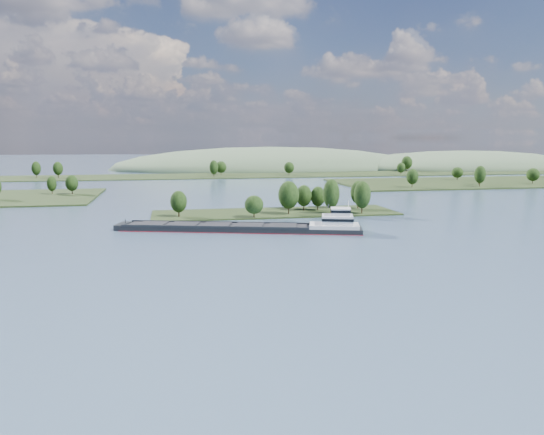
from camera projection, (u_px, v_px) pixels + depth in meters
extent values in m
plane|color=#3A4B64|center=(315.00, 241.00, 160.48)|extent=(1800.00, 1800.00, 0.00)
cube|color=black|center=(275.00, 213.00, 218.69)|extent=(100.00, 30.00, 1.20)
cylinder|color=black|center=(331.00, 208.00, 213.00)|extent=(0.50, 0.50, 4.60)
ellipsoid|color=black|center=(331.00, 194.00, 212.13)|extent=(6.74, 6.74, 11.82)
cylinder|color=black|center=(290.00, 205.00, 229.86)|extent=(0.50, 0.50, 3.06)
ellipsoid|color=black|center=(290.00, 196.00, 229.28)|extent=(7.12, 7.12, 7.86)
cylinder|color=black|center=(289.00, 209.00, 212.31)|extent=(0.50, 0.50, 4.36)
ellipsoid|color=black|center=(289.00, 195.00, 211.48)|extent=(8.49, 8.49, 11.20)
cylinder|color=black|center=(304.00, 206.00, 223.11)|extent=(0.50, 0.50, 3.53)
ellipsoid|color=black|center=(304.00, 196.00, 222.44)|extent=(6.80, 6.80, 9.07)
cylinder|color=black|center=(254.00, 214.00, 203.55)|extent=(0.50, 0.50, 2.79)
ellipsoid|color=black|center=(254.00, 205.00, 203.02)|extent=(7.35, 7.35, 7.18)
cylinder|color=black|center=(179.00, 212.00, 205.49)|extent=(0.50, 0.50, 3.32)
ellipsoid|color=black|center=(179.00, 202.00, 204.86)|extent=(6.47, 6.47, 8.55)
cylinder|color=black|center=(318.00, 206.00, 223.96)|extent=(0.50, 0.50, 3.31)
ellipsoid|color=black|center=(318.00, 196.00, 223.34)|extent=(6.28, 6.28, 8.51)
cylinder|color=black|center=(358.00, 204.00, 229.56)|extent=(0.50, 0.50, 3.93)
ellipsoid|color=black|center=(358.00, 192.00, 228.82)|extent=(6.52, 6.52, 10.10)
cylinder|color=black|center=(362.00, 208.00, 213.89)|extent=(0.50, 0.50, 4.31)
ellipsoid|color=black|center=(362.00, 195.00, 213.08)|extent=(6.90, 6.90, 11.08)
cylinder|color=black|center=(331.00, 204.00, 231.15)|extent=(0.50, 0.50, 3.57)
ellipsoid|color=black|center=(331.00, 193.00, 230.47)|extent=(7.00, 7.00, 9.19)
cylinder|color=black|center=(72.00, 191.00, 286.19)|extent=(0.50, 0.50, 3.38)
ellipsoid|color=black|center=(72.00, 183.00, 285.55)|extent=(6.91, 6.91, 8.70)
cylinder|color=black|center=(52.00, 191.00, 285.80)|extent=(0.50, 0.50, 3.20)
ellipsoid|color=black|center=(52.00, 184.00, 285.19)|extent=(5.09, 5.09, 8.22)
cylinder|color=black|center=(412.00, 184.00, 325.10)|extent=(0.50, 0.50, 3.72)
ellipsoid|color=black|center=(412.00, 177.00, 324.40)|extent=(7.25, 7.25, 9.56)
cylinder|color=black|center=(533.00, 181.00, 351.99)|extent=(0.50, 0.50, 3.37)
ellipsoid|color=black|center=(533.00, 175.00, 351.35)|extent=(8.41, 8.41, 8.68)
cylinder|color=black|center=(480.00, 183.00, 330.27)|extent=(0.50, 0.50, 4.26)
ellipsoid|color=black|center=(480.00, 174.00, 329.46)|extent=(7.06, 7.06, 10.96)
cylinder|color=black|center=(479.00, 182.00, 345.75)|extent=(0.50, 0.50, 3.61)
ellipsoid|color=black|center=(479.00, 175.00, 345.07)|extent=(6.40, 6.40, 9.28)
cylinder|color=black|center=(457.00, 178.00, 382.91)|extent=(0.50, 0.50, 3.01)
ellipsoid|color=black|center=(457.00, 173.00, 382.34)|extent=(8.31, 8.31, 7.75)
cube|color=black|center=(222.00, 176.00, 432.14)|extent=(900.00, 60.00, 1.20)
cylinder|color=black|center=(37.00, 175.00, 404.79)|extent=(0.50, 0.50, 4.13)
ellipsoid|color=black|center=(36.00, 168.00, 404.00)|extent=(6.96, 6.96, 10.61)
cylinder|color=black|center=(401.00, 173.00, 440.27)|extent=(0.50, 0.50, 3.27)
ellipsoid|color=black|center=(401.00, 168.00, 439.65)|extent=(6.98, 6.98, 8.42)
cylinder|color=black|center=(221.00, 173.00, 435.33)|extent=(0.50, 0.50, 3.72)
ellipsoid|color=black|center=(221.00, 167.00, 434.62)|extent=(9.21, 9.21, 9.57)
cylinder|color=black|center=(407.00, 169.00, 481.13)|extent=(0.50, 0.50, 4.60)
ellipsoid|color=black|center=(407.00, 163.00, 480.26)|extent=(9.78, 9.78, 11.83)
cylinder|color=black|center=(58.00, 175.00, 405.15)|extent=(0.50, 0.50, 4.07)
ellipsoid|color=black|center=(58.00, 168.00, 404.38)|extent=(7.57, 7.57, 10.47)
cylinder|color=black|center=(289.00, 173.00, 433.33)|extent=(0.50, 0.50, 3.59)
ellipsoid|color=black|center=(289.00, 167.00, 432.65)|extent=(8.39, 8.39, 9.24)
cylinder|color=black|center=(214.00, 174.00, 412.47)|extent=(0.50, 0.50, 4.32)
ellipsoid|color=black|center=(214.00, 167.00, 411.65)|extent=(6.78, 6.78, 11.11)
ellipsoid|color=#455B3E|center=(465.00, 168.00, 549.72)|extent=(260.00, 140.00, 36.00)
ellipsoid|color=#455B3E|center=(270.00, 168.00, 540.63)|extent=(320.00, 160.00, 44.00)
cube|color=black|center=(241.00, 229.00, 177.66)|extent=(80.13, 32.70, 2.22)
cube|color=maroon|center=(241.00, 231.00, 177.72)|extent=(80.38, 32.95, 0.25)
cube|color=black|center=(220.00, 223.00, 183.07)|extent=(59.99, 18.24, 0.81)
cube|color=black|center=(214.00, 227.00, 173.35)|extent=(59.99, 18.24, 0.81)
cube|color=black|center=(217.00, 225.00, 178.23)|extent=(60.53, 25.97, 0.30)
cube|color=black|center=(153.00, 223.00, 180.27)|extent=(11.05, 10.51, 0.35)
cube|color=black|center=(185.00, 224.00, 179.23)|extent=(11.05, 10.51, 0.35)
cube|color=black|center=(217.00, 224.00, 178.18)|extent=(11.05, 10.51, 0.35)
cube|color=black|center=(249.00, 225.00, 177.14)|extent=(11.05, 10.51, 0.35)
cube|color=black|center=(282.00, 225.00, 176.09)|extent=(11.05, 10.51, 0.35)
cube|color=black|center=(123.00, 226.00, 181.45)|extent=(5.49, 9.56, 2.02)
cylinder|color=black|center=(125.00, 222.00, 181.14)|extent=(0.30, 0.30, 2.22)
cube|color=silver|center=(334.00, 226.00, 174.46)|extent=(18.22, 13.88, 1.21)
cube|color=silver|center=(337.00, 220.00, 174.06)|extent=(11.96, 10.61, 3.02)
cube|color=black|center=(337.00, 219.00, 174.00)|extent=(12.21, 10.86, 0.91)
cube|color=silver|center=(341.00, 212.00, 173.58)|extent=(7.52, 7.52, 2.22)
cube|color=black|center=(341.00, 211.00, 173.52)|extent=(7.77, 7.77, 0.81)
cube|color=silver|center=(341.00, 208.00, 173.40)|extent=(8.02, 8.02, 0.20)
cylinder|color=silver|center=(349.00, 205.00, 172.98)|extent=(0.25, 0.25, 2.62)
cylinder|color=black|center=(328.00, 206.00, 176.72)|extent=(0.63, 0.63, 1.21)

